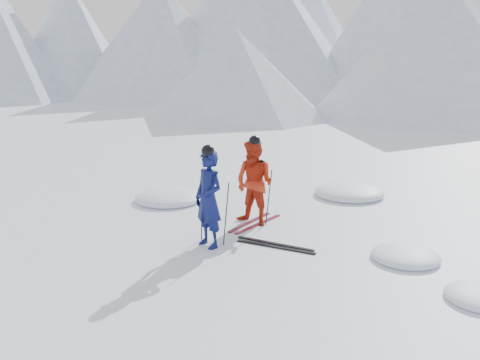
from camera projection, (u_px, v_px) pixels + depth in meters
The scene contains 12 objects.
ground at pixel (293, 249), 10.23m from camera, with size 160.00×160.00×0.00m, color white.
skier_blue at pixel (209, 199), 10.15m from camera, with size 0.73×0.48×1.99m, color #0C144C.
skier_red at pixel (254, 183), 11.54m from camera, with size 0.95×0.74×1.96m, color red.
pole_blue_left at pixel (202, 211), 10.51m from camera, with size 0.02×0.02×1.33m, color black.
pole_blue_right at pixel (226, 214), 10.29m from camera, with size 0.02×0.02×1.33m, color black.
pole_red_left at pixel (249, 192), 11.98m from camera, with size 0.02×0.02×1.30m, color black.
pole_red_right at pixel (269, 197), 11.57m from camera, with size 0.02×0.02×1.30m, color black.
ski_worn_left at pixel (250, 222), 11.83m from camera, with size 0.09×1.70×0.03m, color black.
ski_worn_right at pixel (258, 224), 11.70m from camera, with size 0.09×1.70×0.03m, color black.
ski_loose_a at pixel (275, 244), 10.46m from camera, with size 0.09×1.70×0.03m, color black.
ski_loose_b at pixel (276, 247), 10.29m from camera, with size 0.09×1.70×0.03m, color black.
snow_lumps at pixel (293, 209), 12.90m from camera, with size 9.48×6.27×0.42m.
Camera 1 is at (4.57, -8.54, 3.74)m, focal length 38.00 mm.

